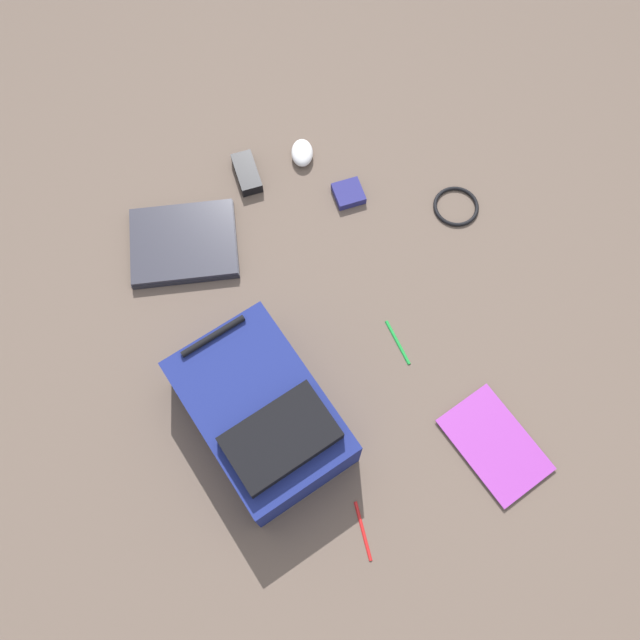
# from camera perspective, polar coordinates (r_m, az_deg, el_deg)

# --- Properties ---
(ground_plane) EXTENTS (3.88, 3.88, 0.00)m
(ground_plane) POSITION_cam_1_polar(r_m,az_deg,el_deg) (1.88, 0.83, -0.60)
(ground_plane) COLOR brown
(backpack) EXTENTS (0.43, 0.52, 0.20)m
(backpack) POSITION_cam_1_polar(r_m,az_deg,el_deg) (1.72, -4.89, -7.85)
(backpack) COLOR navy
(backpack) RESTS_ON ground_plane
(laptop) EXTENTS (0.34, 0.29, 0.03)m
(laptop) POSITION_cam_1_polar(r_m,az_deg,el_deg) (2.01, -11.31, 6.31)
(laptop) COLOR #24242C
(laptop) RESTS_ON ground_plane
(book_comic) EXTENTS (0.26, 0.32, 0.01)m
(book_comic) POSITION_cam_1_polar(r_m,az_deg,el_deg) (1.84, 14.37, -10.04)
(book_comic) COLOR silver
(book_comic) RESTS_ON ground_plane
(computer_mouse) EXTENTS (0.09, 0.11, 0.04)m
(computer_mouse) POSITION_cam_1_polar(r_m,az_deg,el_deg) (2.13, -1.50, 13.76)
(computer_mouse) COLOR silver
(computer_mouse) RESTS_ON ground_plane
(cable_coil) EXTENTS (0.13, 0.13, 0.01)m
(cable_coil) POSITION_cam_1_polar(r_m,az_deg,el_deg) (2.08, 11.28, 9.28)
(cable_coil) COLOR black
(cable_coil) RESTS_ON ground_plane
(power_brick) EXTENTS (0.07, 0.14, 0.04)m
(power_brick) POSITION_cam_1_polar(r_m,az_deg,el_deg) (2.10, -6.12, 12.08)
(power_brick) COLOR black
(power_brick) RESTS_ON ground_plane
(pen_black) EXTENTS (0.03, 0.14, 0.01)m
(pen_black) POSITION_cam_1_polar(r_m,az_deg,el_deg) (1.87, 6.51, -1.83)
(pen_black) COLOR #198C33
(pen_black) RESTS_ON ground_plane
(pen_blue) EXTENTS (0.01, 0.14, 0.01)m
(pen_blue) POSITION_cam_1_polar(r_m,az_deg,el_deg) (1.76, 3.61, -17.14)
(pen_blue) COLOR red
(pen_blue) RESTS_ON ground_plane
(earbud_pouch) EXTENTS (0.09, 0.09, 0.03)m
(earbud_pouch) POSITION_cam_1_polar(r_m,az_deg,el_deg) (2.06, 2.39, 10.50)
(earbud_pouch) COLOR navy
(earbud_pouch) RESTS_ON ground_plane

